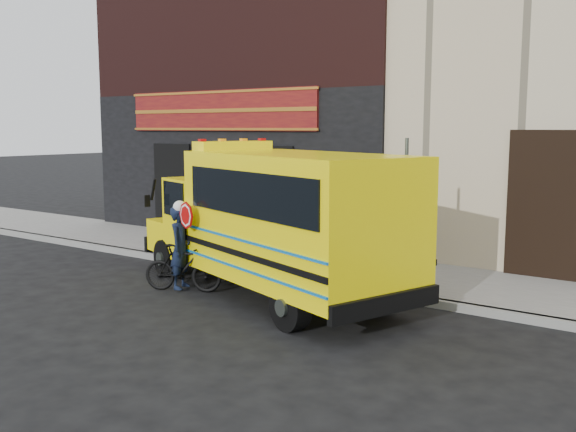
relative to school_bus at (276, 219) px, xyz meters
The scene contains 8 objects.
ground 2.12m from the school_bus, 83.42° to the right, with size 120.00×120.00×0.00m, color black.
curb 1.83m from the school_bus, 81.36° to the left, with size 40.00×0.20×0.15m, color gray.
sidewalk 2.99m from the school_bus, 86.28° to the left, with size 40.00×3.00×0.15m, color #64615D.
building 10.10m from the school_bus, 89.20° to the left, with size 20.00×10.70×12.00m.
school_bus is the anchor object (origin of this frame).
sign_pole 2.36m from the school_bus, 22.61° to the left, with size 0.07×0.26×3.01m.
bicycle 2.17m from the school_bus, 158.86° to the right, with size 0.44×1.56×0.94m, color black.
cyclist 2.09m from the school_bus, 160.74° to the right, with size 0.59×0.39×1.63m, color black.
Camera 1 is at (6.82, -8.05, 3.20)m, focal length 40.00 mm.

